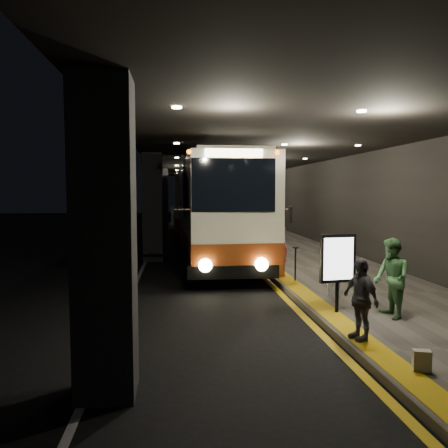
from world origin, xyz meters
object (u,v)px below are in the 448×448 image
coach_main (214,213)px  bag_polka (334,289)px  coach_third (191,201)px  passenger_waiting_grey (360,299)px  passenger_waiting_green (391,278)px  coach_second (196,206)px  stanchion_post (295,264)px  bag_plain (422,361)px  passenger_boarding (281,250)px  info_sign (338,260)px

coach_main → bag_polka: coach_main is taller
coach_main → coach_third: size_ratio=1.06×
passenger_waiting_grey → passenger_waiting_green: bearing=119.5°
coach_second → stanchion_post: coach_second is taller
coach_second → bag_plain: (2.34, -24.64, -1.54)m
passenger_boarding → stanchion_post: size_ratio=1.61×
coach_third → passenger_boarding: bearing=-85.0°
passenger_waiting_green → bag_polka: 2.17m
coach_third → passenger_waiting_grey: coach_third is taller
coach_third → stanchion_post: (2.02, -33.92, -1.19)m
coach_main → bag_plain: coach_main is taller
passenger_waiting_grey → bag_plain: (0.34, -1.46, -0.59)m
coach_main → info_sign: (1.97, -9.15, -0.60)m
coach_main → passenger_boarding: 5.21m
passenger_waiting_grey → bag_plain: 1.61m
coach_third → bag_polka: (2.50, -35.90, -1.50)m
bag_polka → info_sign: (-0.48, -1.50, 1.00)m
coach_main → passenger_waiting_grey: (1.74, -10.90, -1.04)m
coach_third → passenger_boarding: (1.79, -33.06, -0.88)m
bag_polka → info_sign: 1.86m
coach_second → passenger_boarding: size_ratio=7.52×
coach_second → bag_polka: bearing=-80.5°
coach_second → bag_polka: 20.17m
coach_third → passenger_boarding: 33.12m
bag_plain → coach_second: bearing=95.4°
bag_plain → stanchion_post: (-0.11, 6.68, 0.35)m
coach_main → coach_second: bearing=89.9°
info_sign → coach_second: bearing=88.3°
passenger_boarding → bag_plain: passenger_boarding is taller
passenger_boarding → passenger_waiting_grey: bearing=158.9°
bag_polka → bag_plain: size_ratio=1.19×
passenger_waiting_grey → stanchion_post: size_ratio=1.48×
passenger_waiting_grey → info_sign: size_ratio=0.85×
passenger_waiting_grey → bag_polka: (0.71, 3.25, -0.56)m
passenger_boarding → bag_plain: size_ratio=5.09×
coach_main → coach_third: 28.25m
coach_third → coach_second: bearing=-88.9°
bag_polka → stanchion_post: size_ratio=0.38×
coach_second → coach_third: coach_second is taller
passenger_waiting_green → stanchion_post: passenger_waiting_green is taller
info_sign → stanchion_post: size_ratio=1.73×
coach_main → passenger_waiting_grey: 11.08m
passenger_waiting_grey → bag_plain: passenger_waiting_grey is taller
coach_main → coach_second: coach_main is taller
coach_second → passenger_waiting_grey: (2.00, -23.18, -0.95)m
passenger_waiting_green → coach_third: bearing=-174.3°
coach_second → coach_third: (0.21, 15.96, -0.00)m
coach_main → stanchion_post: size_ratio=12.82×
coach_second → passenger_boarding: 17.23m
info_sign → bag_polka: bearing=64.6°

